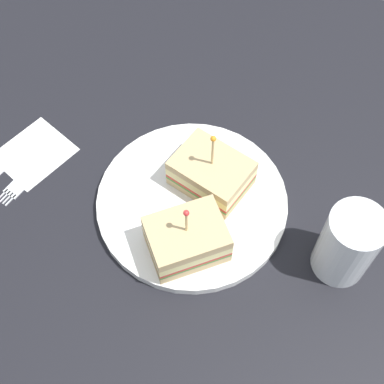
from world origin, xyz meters
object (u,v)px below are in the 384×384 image
plate (192,202)px  drink_glass (347,246)px  sandwich_half_back (187,239)px  napkin (34,153)px  knife (6,163)px  sandwich_half_front (211,173)px  fork (25,178)px

plate → drink_glass: bearing=85.9°
sandwich_half_back → napkin: size_ratio=1.21×
drink_glass → sandwich_half_back: bearing=-73.7°
drink_glass → knife: bearing=-88.2°
sandwich_half_front → plate: bearing=-22.8°
drink_glass → knife: 46.41cm
napkin → sandwich_half_back: bearing=75.2°
plate → knife: plate is taller
knife → sandwich_half_back: bearing=82.3°
plate → knife: (2.87, -26.33, -0.47)cm
fork → knife: same height
sandwich_half_back → fork: size_ratio=0.95×
sandwich_half_front → fork: size_ratio=0.92×
fork → drink_glass: bearing=93.7°
drink_glass → fork: 42.76cm
drink_glass → knife: drink_glass is taller
fork → sandwich_half_back: bearing=84.1°
plate → sandwich_half_back: sandwich_half_back is taller
sandwich_half_front → sandwich_half_back: sandwich_half_front is taller
plate → fork: bearing=-79.6°
plate → fork: plate is taller
sandwich_half_back → napkin: bearing=-104.8°
napkin → fork: bearing=12.4°
sandwich_half_front → drink_glass: 19.06cm
sandwich_half_front → napkin: sandwich_half_front is taller
napkin → knife: 4.03cm
sandwich_half_front → knife: bearing=-77.3°
sandwich_half_back → fork: sandwich_half_back is taller
plate → fork: (4.15, -22.60, -0.47)cm
sandwich_half_front → drink_glass: bearing=75.5°
fork → knife: size_ratio=0.97×
plate → sandwich_half_back: size_ratio=2.19×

